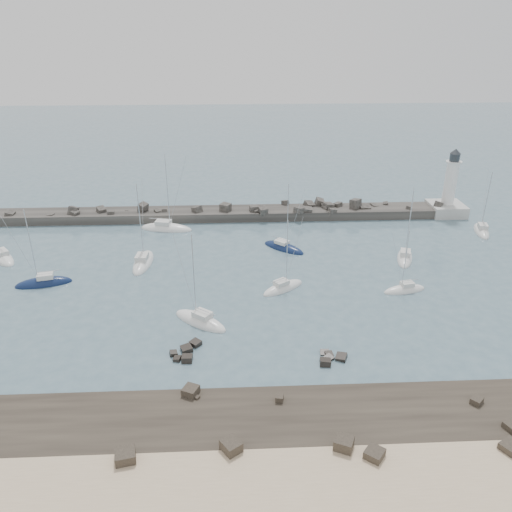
{
  "coord_description": "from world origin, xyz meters",
  "views": [
    {
      "loc": [
        2.18,
        -59.54,
        36.53
      ],
      "look_at": [
        5.58,
        12.0,
        3.17
      ],
      "focal_mm": 35.0,
      "sensor_mm": 36.0,
      "label": 1
    }
  ],
  "objects_px": {
    "lighthouse": "(447,200)",
    "sailboat_6": "(283,288)",
    "sailboat_1": "(2,257)",
    "sailboat_9": "(405,258)",
    "sailboat_2": "(44,283)",
    "sailboat_11": "(481,231)",
    "sailboat_8": "(404,290)",
    "sailboat_5": "(200,321)",
    "sailboat_7": "(284,248)",
    "sailboat_3": "(143,263)",
    "sailboat_4": "(166,229)"
  },
  "relations": [
    {
      "from": "lighthouse",
      "to": "sailboat_6",
      "type": "bearing_deg",
      "value": -140.24
    },
    {
      "from": "sailboat_1",
      "to": "sailboat_9",
      "type": "relative_size",
      "value": 1.12
    },
    {
      "from": "sailboat_2",
      "to": "sailboat_11",
      "type": "height_order",
      "value": "sailboat_2"
    },
    {
      "from": "sailboat_9",
      "to": "sailboat_11",
      "type": "bearing_deg",
      "value": 31.05
    },
    {
      "from": "sailboat_8",
      "to": "sailboat_5",
      "type": "bearing_deg",
      "value": -166.45
    },
    {
      "from": "sailboat_2",
      "to": "sailboat_11",
      "type": "xyz_separation_m",
      "value": [
        77.39,
        17.67,
        0.01
      ]
    },
    {
      "from": "sailboat_6",
      "to": "sailboat_7",
      "type": "height_order",
      "value": "sailboat_7"
    },
    {
      "from": "sailboat_5",
      "to": "sailboat_11",
      "type": "height_order",
      "value": "sailboat_5"
    },
    {
      "from": "sailboat_7",
      "to": "sailboat_8",
      "type": "bearing_deg",
      "value": -44.57
    },
    {
      "from": "lighthouse",
      "to": "sailboat_5",
      "type": "bearing_deg",
      "value": -141.09
    },
    {
      "from": "sailboat_2",
      "to": "sailboat_5",
      "type": "height_order",
      "value": "sailboat_5"
    },
    {
      "from": "sailboat_2",
      "to": "sailboat_11",
      "type": "distance_m",
      "value": 79.38
    },
    {
      "from": "sailboat_9",
      "to": "sailboat_6",
      "type": "bearing_deg",
      "value": -156.13
    },
    {
      "from": "sailboat_1",
      "to": "sailboat_11",
      "type": "xyz_separation_m",
      "value": [
        87.86,
        7.68,
        0.02
      ]
    },
    {
      "from": "lighthouse",
      "to": "sailboat_7",
      "type": "distance_m",
      "value": 39.63
    },
    {
      "from": "sailboat_3",
      "to": "sailboat_4",
      "type": "distance_m",
      "value": 15.48
    },
    {
      "from": "sailboat_6",
      "to": "sailboat_11",
      "type": "relative_size",
      "value": 0.94
    },
    {
      "from": "sailboat_8",
      "to": "sailboat_9",
      "type": "relative_size",
      "value": 0.82
    },
    {
      "from": "lighthouse",
      "to": "sailboat_7",
      "type": "relative_size",
      "value": 1.11
    },
    {
      "from": "sailboat_8",
      "to": "sailboat_9",
      "type": "height_order",
      "value": "sailboat_9"
    },
    {
      "from": "sailboat_4",
      "to": "sailboat_11",
      "type": "height_order",
      "value": "sailboat_4"
    },
    {
      "from": "sailboat_4",
      "to": "sailboat_5",
      "type": "bearing_deg",
      "value": -75.97
    },
    {
      "from": "sailboat_11",
      "to": "sailboat_5",
      "type": "bearing_deg",
      "value": -150.54
    },
    {
      "from": "sailboat_1",
      "to": "sailboat_7",
      "type": "distance_m",
      "value": 48.9
    },
    {
      "from": "sailboat_2",
      "to": "sailboat_5",
      "type": "distance_m",
      "value": 27.56
    },
    {
      "from": "lighthouse",
      "to": "sailboat_9",
      "type": "height_order",
      "value": "lighthouse"
    },
    {
      "from": "sailboat_3",
      "to": "sailboat_9",
      "type": "height_order",
      "value": "sailboat_3"
    },
    {
      "from": "sailboat_6",
      "to": "sailboat_11",
      "type": "xyz_separation_m",
      "value": [
        40.57,
        20.93,
        0.02
      ]
    },
    {
      "from": "sailboat_2",
      "to": "sailboat_3",
      "type": "height_order",
      "value": "sailboat_3"
    },
    {
      "from": "sailboat_6",
      "to": "sailboat_9",
      "type": "xyz_separation_m",
      "value": [
        21.88,
        9.68,
        0.01
      ]
    },
    {
      "from": "sailboat_1",
      "to": "sailboat_7",
      "type": "bearing_deg",
      "value": 2.02
    },
    {
      "from": "sailboat_6",
      "to": "sailboat_8",
      "type": "bearing_deg",
      "value": -4.61
    },
    {
      "from": "sailboat_9",
      "to": "sailboat_11",
      "type": "relative_size",
      "value": 1.02
    },
    {
      "from": "sailboat_5",
      "to": "sailboat_4",
      "type": "bearing_deg",
      "value": 104.03
    },
    {
      "from": "sailboat_1",
      "to": "sailboat_6",
      "type": "distance_m",
      "value": 49.12
    },
    {
      "from": "sailboat_11",
      "to": "sailboat_1",
      "type": "bearing_deg",
      "value": -175.0
    },
    {
      "from": "sailboat_8",
      "to": "sailboat_2",
      "type": "bearing_deg",
      "value": 175.09
    },
    {
      "from": "sailboat_3",
      "to": "sailboat_7",
      "type": "height_order",
      "value": "sailboat_3"
    },
    {
      "from": "sailboat_1",
      "to": "sailboat_4",
      "type": "relative_size",
      "value": 0.9
    },
    {
      "from": "sailboat_1",
      "to": "sailboat_8",
      "type": "relative_size",
      "value": 1.36
    },
    {
      "from": "lighthouse",
      "to": "sailboat_4",
      "type": "xyz_separation_m",
      "value": [
        -58.11,
        -6.01,
        -2.95
      ]
    },
    {
      "from": "sailboat_9",
      "to": "sailboat_1",
      "type": "bearing_deg",
      "value": 177.05
    },
    {
      "from": "sailboat_5",
      "to": "sailboat_8",
      "type": "relative_size",
      "value": 1.28
    },
    {
      "from": "sailboat_9",
      "to": "lighthouse",
      "type": "bearing_deg",
      "value": 53.99
    },
    {
      "from": "sailboat_3",
      "to": "sailboat_9",
      "type": "bearing_deg",
      "value": -0.3
    },
    {
      "from": "sailboat_9",
      "to": "sailboat_7",
      "type": "bearing_deg",
      "value": 165.41
    },
    {
      "from": "sailboat_4",
      "to": "sailboat_5",
      "type": "height_order",
      "value": "sailboat_4"
    },
    {
      "from": "sailboat_6",
      "to": "sailboat_8",
      "type": "relative_size",
      "value": 1.11
    },
    {
      "from": "sailboat_2",
      "to": "sailboat_4",
      "type": "xyz_separation_m",
      "value": [
        16.29,
        21.99,
        -0.01
      ]
    },
    {
      "from": "sailboat_6",
      "to": "sailboat_7",
      "type": "bearing_deg",
      "value": 84.0
    }
  ]
}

